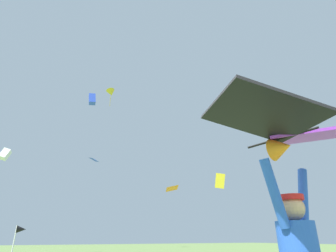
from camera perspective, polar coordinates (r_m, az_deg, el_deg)
The scene contains 8 objects.
held_stunt_kite at distance 3.00m, azimuth 24.08°, elevation -0.98°, with size 2.06×1.24×0.43m.
distant_kite_white_overhead_distant at distance 26.40m, azimuth -31.41°, elevation -5.16°, with size 0.91×0.88×1.13m.
distant_kite_blue_mid_right at distance 24.91m, azimuth -15.46°, elevation -6.87°, with size 1.10×1.12×0.39m.
distant_kite_orange_low_right at distance 17.36m, azimuth 0.81°, elevation -13.07°, with size 0.99×0.99×0.32m.
distant_kite_yellow_mid_left at distance 16.50m, azimuth 11.03°, elevation -11.41°, with size 0.77×0.92×1.00m.
distant_kite_yellow_far_center at distance 39.32m, azimuth -12.06°, elevation 6.92°, with size 1.81×1.80×2.81m.
distant_kite_blue_high_right at distance 19.61m, azimuth -15.86°, elevation 5.50°, with size 0.58×0.61×0.80m.
marker_flag at distance 10.53m, azimuth -29.01°, elevation -19.22°, with size 0.30×0.24×1.62m.
Camera 1 is at (-2.04, -1.65, 1.24)m, focal length 28.61 mm.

